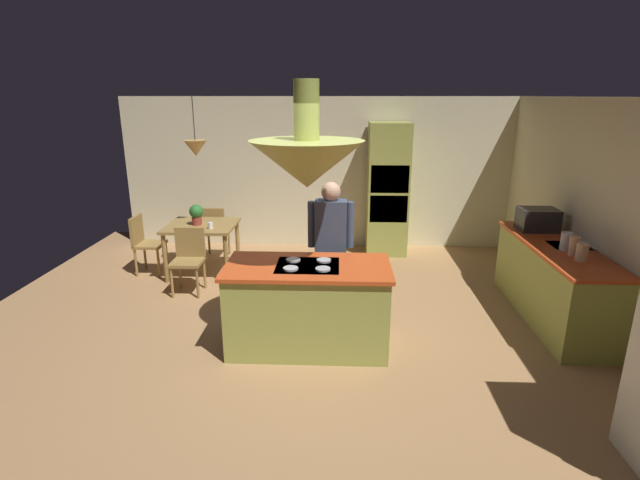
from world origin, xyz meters
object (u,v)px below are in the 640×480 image
(kitchen_island, at_px, (308,306))
(chair_facing_island, at_px, (189,256))
(canister_tea, at_px, (567,241))
(potted_plant_on_table, at_px, (196,213))
(canister_sugar, at_px, (574,246))
(oven_tower, at_px, (388,190))
(chair_by_back_wall, at_px, (214,229))
(cup_on_table, at_px, (210,226))
(microwave_on_counter, at_px, (538,219))
(canister_flour, at_px, (582,252))
(person_at_island, at_px, (331,242))
(chair_at_corner, at_px, (144,240))
(dining_table, at_px, (202,231))

(kitchen_island, relative_size, chair_facing_island, 1.95)
(kitchen_island, bearing_deg, canister_tea, 12.30)
(chair_facing_island, relative_size, potted_plant_on_table, 2.90)
(potted_plant_on_table, distance_m, canister_sugar, 4.88)
(oven_tower, xyz_separation_m, canister_sugar, (1.74, -2.80, -0.06))
(canister_tea, bearing_deg, chair_by_back_wall, 154.63)
(chair_by_back_wall, distance_m, cup_on_table, 0.97)
(canister_sugar, relative_size, microwave_on_counter, 0.46)
(canister_flour, bearing_deg, microwave_on_counter, 90.00)
(person_at_island, xyz_separation_m, canister_tea, (2.62, -0.08, 0.07))
(chair_at_corner, height_order, cup_on_table, chair_at_corner)
(chair_at_corner, bearing_deg, canister_sugar, -107.06)
(dining_table, distance_m, chair_by_back_wall, 0.69)
(canister_sugar, bearing_deg, potted_plant_on_table, 160.34)
(chair_by_back_wall, height_order, canister_tea, canister_tea)
(potted_plant_on_table, bearing_deg, oven_tower, 22.17)
(chair_by_back_wall, height_order, canister_sugar, canister_sugar)
(chair_at_corner, distance_m, cup_on_table, 1.13)
(oven_tower, xyz_separation_m, potted_plant_on_table, (-2.85, -1.16, -0.15))
(chair_facing_island, distance_m, canister_tea, 4.64)
(canister_flour, bearing_deg, dining_table, 157.93)
(chair_facing_island, distance_m, canister_sugar, 4.67)
(oven_tower, bearing_deg, canister_flour, -59.75)
(oven_tower, relative_size, canister_sugar, 10.26)
(chair_at_corner, distance_m, canister_tea, 5.63)
(chair_by_back_wall, height_order, chair_at_corner, same)
(canister_flour, relative_size, canister_sugar, 0.89)
(person_at_island, bearing_deg, cup_on_table, 145.66)
(canister_sugar, bearing_deg, dining_table, 159.91)
(chair_facing_island, bearing_deg, canister_sugar, -12.28)
(canister_flour, bearing_deg, canister_tea, 90.00)
(potted_plant_on_table, bearing_deg, person_at_island, -35.02)
(kitchen_island, height_order, chair_at_corner, kitchen_island)
(person_at_island, xyz_separation_m, potted_plant_on_table, (-1.97, 1.38, -0.02))
(potted_plant_on_table, bearing_deg, canister_sugar, -19.66)
(cup_on_table, xyz_separation_m, canister_flour, (4.34, -1.62, 0.20))
(canister_sugar, height_order, microwave_on_counter, microwave_on_counter)
(cup_on_table, bearing_deg, chair_by_back_wall, 102.35)
(chair_by_back_wall, height_order, canister_flour, canister_flour)
(potted_plant_on_table, bearing_deg, chair_facing_island, -85.22)
(dining_table, bearing_deg, potted_plant_on_table, -160.13)
(canister_tea, bearing_deg, dining_table, 161.93)
(chair_facing_island, height_order, chair_at_corner, same)
(chair_facing_island, bearing_deg, canister_tea, -10.10)
(cup_on_table, distance_m, canister_sugar, 4.58)
(kitchen_island, xyz_separation_m, microwave_on_counter, (2.84, 1.45, 0.59))
(oven_tower, xyz_separation_m, canister_flour, (1.74, -2.98, -0.07))
(person_at_island, distance_m, chair_facing_island, 2.10)
(kitchen_island, bearing_deg, microwave_on_counter, 27.03)
(chair_by_back_wall, distance_m, canister_tea, 5.05)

